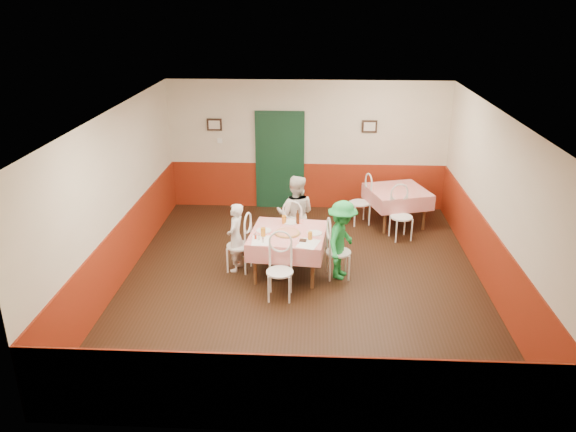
{
  "coord_description": "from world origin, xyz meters",
  "views": [
    {
      "loc": [
        0.19,
        -8.31,
        4.46
      ],
      "look_at": [
        -0.26,
        0.26,
        1.05
      ],
      "focal_mm": 35.0,
      "sensor_mm": 36.0,
      "label": 1
    }
  ],
  "objects_px": {
    "pizza": "(287,233)",
    "glass_b": "(310,236)",
    "chair_second_b": "(401,217)",
    "wallet": "(303,240)",
    "main_table": "(288,253)",
    "diner_right": "(342,240)",
    "chair_right": "(338,252)",
    "chair_left": "(239,246)",
    "chair_near": "(280,272)",
    "glass_c": "(284,219)",
    "chair_second_a": "(360,203)",
    "second_table": "(396,207)",
    "chair_far": "(295,230)",
    "glass_a": "(263,232)",
    "diner_left": "(236,237)",
    "beer_bottle": "(298,218)",
    "diner_far": "(295,214)"
  },
  "relations": [
    {
      "from": "chair_left",
      "to": "diner_far",
      "type": "distance_m",
      "value": 1.27
    },
    {
      "from": "chair_left",
      "to": "wallet",
      "type": "height_order",
      "value": "chair_left"
    },
    {
      "from": "pizza",
      "to": "diner_right",
      "type": "xyz_separation_m",
      "value": [
        0.9,
        -0.02,
        -0.1
      ]
    },
    {
      "from": "chair_second_b",
      "to": "diner_right",
      "type": "xyz_separation_m",
      "value": [
        -1.21,
        -1.65,
        0.23
      ]
    },
    {
      "from": "chair_right",
      "to": "chair_far",
      "type": "xyz_separation_m",
      "value": [
        -0.76,
        0.93,
        0.0
      ]
    },
    {
      "from": "chair_second_b",
      "to": "wallet",
      "type": "distance_m",
      "value": 2.68
    },
    {
      "from": "chair_far",
      "to": "second_table",
      "type": "bearing_deg",
      "value": -130.18
    },
    {
      "from": "glass_b",
      "to": "wallet",
      "type": "bearing_deg",
      "value": -148.41
    },
    {
      "from": "chair_near",
      "to": "glass_b",
      "type": "relative_size",
      "value": 6.85
    },
    {
      "from": "main_table",
      "to": "glass_b",
      "type": "distance_m",
      "value": 0.65
    },
    {
      "from": "chair_left",
      "to": "pizza",
      "type": "relative_size",
      "value": 2.22
    },
    {
      "from": "wallet",
      "to": "glass_c",
      "type": "bearing_deg",
      "value": 120.93
    },
    {
      "from": "main_table",
      "to": "glass_c",
      "type": "distance_m",
      "value": 0.6
    },
    {
      "from": "glass_b",
      "to": "beer_bottle",
      "type": "distance_m",
      "value": 0.7
    },
    {
      "from": "chair_left",
      "to": "pizza",
      "type": "height_order",
      "value": "chair_left"
    },
    {
      "from": "chair_far",
      "to": "diner_right",
      "type": "xyz_separation_m",
      "value": [
        0.81,
        -0.93,
        0.23
      ]
    },
    {
      "from": "beer_bottle",
      "to": "diner_right",
      "type": "relative_size",
      "value": 0.16
    },
    {
      "from": "chair_second_a",
      "to": "glass_b",
      "type": "bearing_deg",
      "value": -37.46
    },
    {
      "from": "diner_left",
      "to": "diner_right",
      "type": "height_order",
      "value": "diner_right"
    },
    {
      "from": "pizza",
      "to": "glass_c",
      "type": "xyz_separation_m",
      "value": [
        -0.08,
        0.45,
        0.06
      ]
    },
    {
      "from": "glass_c",
      "to": "wallet",
      "type": "distance_m",
      "value": 0.82
    },
    {
      "from": "pizza",
      "to": "diner_left",
      "type": "relative_size",
      "value": 0.34
    },
    {
      "from": "chair_near",
      "to": "glass_c",
      "type": "distance_m",
      "value": 1.29
    },
    {
      "from": "chair_second_a",
      "to": "diner_far",
      "type": "distance_m",
      "value": 1.93
    },
    {
      "from": "chair_right",
      "to": "wallet",
      "type": "relative_size",
      "value": 8.18
    },
    {
      "from": "chair_far",
      "to": "glass_a",
      "type": "relative_size",
      "value": 6.12
    },
    {
      "from": "main_table",
      "to": "chair_near",
      "type": "bearing_deg",
      "value": -95.66
    },
    {
      "from": "chair_right",
      "to": "glass_b",
      "type": "height_order",
      "value": "chair_right"
    },
    {
      "from": "wallet",
      "to": "diner_left",
      "type": "bearing_deg",
      "value": 164.92
    },
    {
      "from": "chair_near",
      "to": "glass_b",
      "type": "height_order",
      "value": "chair_near"
    },
    {
      "from": "glass_a",
      "to": "chair_left",
      "type": "bearing_deg",
      "value": 148.98
    },
    {
      "from": "wallet",
      "to": "diner_left",
      "type": "height_order",
      "value": "diner_left"
    },
    {
      "from": "main_table",
      "to": "chair_right",
      "type": "height_order",
      "value": "chair_right"
    },
    {
      "from": "chair_second_a",
      "to": "diner_right",
      "type": "bearing_deg",
      "value": -27.54
    },
    {
      "from": "pizza",
      "to": "glass_b",
      "type": "height_order",
      "value": "glass_b"
    },
    {
      "from": "chair_far",
      "to": "beer_bottle",
      "type": "relative_size",
      "value": 4.04
    },
    {
      "from": "chair_second_a",
      "to": "beer_bottle",
      "type": "distance_m",
      "value": 2.32
    },
    {
      "from": "chair_right",
      "to": "diner_far",
      "type": "xyz_separation_m",
      "value": [
        -0.76,
        0.98,
        0.28
      ]
    },
    {
      "from": "chair_second_a",
      "to": "diner_right",
      "type": "distance_m",
      "value": 2.46
    },
    {
      "from": "main_table",
      "to": "diner_right",
      "type": "relative_size",
      "value": 0.9
    },
    {
      "from": "glass_b",
      "to": "pizza",
      "type": "bearing_deg",
      "value": 150.42
    },
    {
      "from": "glass_b",
      "to": "chair_second_b",
      "type": "bearing_deg",
      "value": 46.68
    },
    {
      "from": "chair_second_a",
      "to": "beer_bottle",
      "type": "relative_size",
      "value": 4.04
    },
    {
      "from": "chair_second_b",
      "to": "second_table",
      "type": "bearing_deg",
      "value": 73.4
    },
    {
      "from": "wallet",
      "to": "diner_far",
      "type": "xyz_separation_m",
      "value": [
        -0.17,
        1.24,
        -0.04
      ]
    },
    {
      "from": "chair_right",
      "to": "glass_b",
      "type": "xyz_separation_m",
      "value": [
        -0.47,
        -0.19,
        0.38
      ]
    },
    {
      "from": "pizza",
      "to": "diner_far",
      "type": "xyz_separation_m",
      "value": [
        0.1,
        0.96,
        -0.04
      ]
    },
    {
      "from": "main_table",
      "to": "chair_second_a",
      "type": "distance_m",
      "value": 2.69
    },
    {
      "from": "pizza",
      "to": "glass_c",
      "type": "bearing_deg",
      "value": 100.33
    },
    {
      "from": "chair_second_a",
      "to": "chair_far",
      "type": "bearing_deg",
      "value": -57.58
    }
  ]
}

